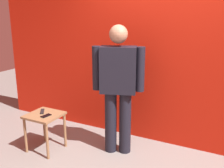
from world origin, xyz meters
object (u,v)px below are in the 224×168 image
(standing_person, at_px, (118,84))
(side_table, at_px, (45,121))
(tv_remote, at_px, (42,111))
(cell_phone, at_px, (46,116))

(standing_person, height_order, side_table, standing_person)
(standing_person, distance_m, tv_remote, 1.15)
(side_table, relative_size, tv_remote, 3.15)
(standing_person, relative_size, cell_phone, 12.11)
(standing_person, xyz_separation_m, side_table, (-0.92, -0.43, -0.54))
(side_table, distance_m, tv_remote, 0.14)
(standing_person, distance_m, cell_phone, 1.07)
(cell_phone, xyz_separation_m, tv_remote, (-0.14, 0.09, 0.01))
(cell_phone, bearing_deg, standing_person, 39.30)
(tv_remote, bearing_deg, side_table, -71.64)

